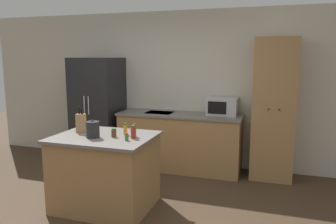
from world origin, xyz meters
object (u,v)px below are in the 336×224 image
(microwave, at_px, (222,106))
(knife_block, at_px, (81,123))
(pantry_cabinet, at_px, (274,110))
(spice_bottle_tall_dark, at_px, (133,132))
(spice_bottle_green_herb, at_px, (125,129))
(kettle, at_px, (93,129))
(spice_bottle_pale_salt, at_px, (134,131))
(refrigerator, at_px, (98,110))
(spice_bottle_amber_oil, at_px, (127,137))
(fire_extinguisher, at_px, (66,149))
(spice_bottle_short_red, at_px, (114,133))

(microwave, height_order, knife_block, knife_block)
(pantry_cabinet, bearing_deg, knife_block, -144.81)
(spice_bottle_tall_dark, distance_m, spice_bottle_green_herb, 0.22)
(kettle, bearing_deg, spice_bottle_tall_dark, 12.87)
(spice_bottle_tall_dark, relative_size, kettle, 0.72)
(knife_block, bearing_deg, pantry_cabinet, 35.19)
(pantry_cabinet, bearing_deg, microwave, 176.16)
(microwave, relative_size, spice_bottle_pale_salt, 3.06)
(refrigerator, bearing_deg, spice_bottle_amber_oil, -51.77)
(fire_extinguisher, bearing_deg, spice_bottle_amber_oil, -38.95)
(pantry_cabinet, height_order, spice_bottle_amber_oil, pantry_cabinet)
(knife_block, xyz_separation_m, spice_bottle_tall_dark, (0.75, -0.08, -0.05))
(kettle, distance_m, fire_extinguisher, 2.34)
(refrigerator, height_order, spice_bottle_pale_salt, refrigerator)
(spice_bottle_tall_dark, bearing_deg, pantry_cabinet, 47.75)
(spice_bottle_green_herb, distance_m, fire_extinguisher, 2.39)
(spice_bottle_tall_dark, height_order, spice_bottle_pale_salt, same)
(spice_bottle_tall_dark, bearing_deg, refrigerator, 130.80)
(refrigerator, height_order, spice_bottle_short_red, refrigerator)
(spice_bottle_tall_dark, bearing_deg, spice_bottle_short_red, -177.70)
(spice_bottle_green_herb, bearing_deg, microwave, 59.85)
(refrigerator, xyz_separation_m, kettle, (0.91, -1.70, 0.08))
(spice_bottle_amber_oil, bearing_deg, kettle, 178.78)
(knife_block, height_order, spice_bottle_short_red, knife_block)
(spice_bottle_short_red, height_order, kettle, kettle)
(spice_bottle_tall_dark, xyz_separation_m, spice_bottle_short_red, (-0.24, -0.01, -0.02))
(spice_bottle_short_red, bearing_deg, pantry_cabinet, 43.70)
(pantry_cabinet, height_order, knife_block, pantry_cabinet)
(pantry_cabinet, distance_m, spice_bottle_pale_salt, 2.25)
(knife_block, distance_m, spice_bottle_pale_salt, 0.73)
(pantry_cabinet, distance_m, microwave, 0.78)
(knife_block, relative_size, kettle, 1.54)
(pantry_cabinet, relative_size, spice_bottle_pale_salt, 13.76)
(knife_block, bearing_deg, spice_bottle_amber_oil, -15.48)
(refrigerator, height_order, spice_bottle_tall_dark, refrigerator)
(refrigerator, height_order, fire_extinguisher, refrigerator)
(fire_extinguisher, bearing_deg, spice_bottle_green_herb, -36.04)
(pantry_cabinet, xyz_separation_m, knife_block, (-2.29, -1.62, -0.03))
(spice_bottle_short_red, xyz_separation_m, spice_bottle_pale_salt, (0.22, 0.09, 0.02))
(refrigerator, xyz_separation_m, spice_bottle_pale_salt, (1.36, -1.52, 0.06))
(pantry_cabinet, height_order, spice_bottle_green_herb, pantry_cabinet)
(spice_bottle_tall_dark, relative_size, spice_bottle_short_red, 1.48)
(spice_bottle_amber_oil, relative_size, spice_bottle_green_herb, 0.60)
(microwave, height_order, spice_bottle_tall_dark, microwave)
(pantry_cabinet, bearing_deg, spice_bottle_amber_oil, -130.90)
(microwave, height_order, kettle, microwave)
(spice_bottle_green_herb, height_order, kettle, kettle)
(knife_block, xyz_separation_m, spice_bottle_green_herb, (0.58, 0.06, -0.06))
(spice_bottle_pale_salt, bearing_deg, spice_bottle_short_red, -158.18)
(pantry_cabinet, relative_size, knife_block, 6.43)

